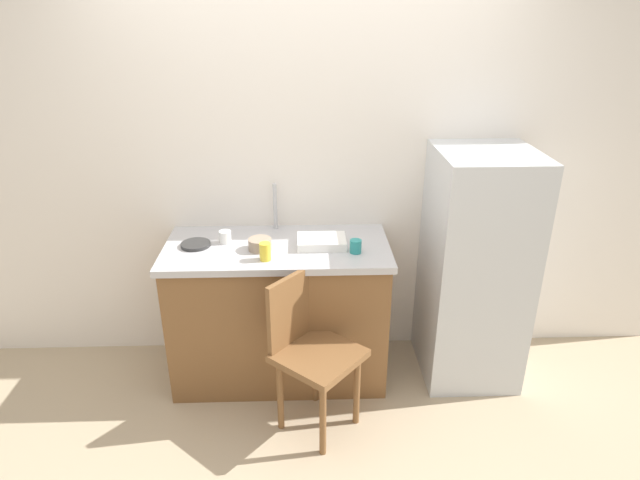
{
  "coord_description": "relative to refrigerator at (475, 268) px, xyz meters",
  "views": [
    {
      "loc": [
        -0.03,
        -2.22,
        2.2
      ],
      "look_at": [
        0.07,
        0.6,
        0.94
      ],
      "focal_mm": 30.23,
      "sensor_mm": 36.0,
      "label": 1
    }
  ],
  "objects": [
    {
      "name": "terracotta_bowl",
      "position": [
        -1.28,
        -0.06,
        0.21
      ],
      "size": [
        0.13,
        0.13,
        0.07
      ],
      "primitive_type": "cylinder",
      "color": "gray",
      "rests_on": "countertop"
    },
    {
      "name": "countertop",
      "position": [
        -1.19,
        0.0,
        0.15
      ],
      "size": [
        1.31,
        0.64,
        0.04
      ],
      "primitive_type": "cube",
      "color": "#B7B7BC",
      "rests_on": "cabinet_base"
    },
    {
      "name": "cup_yellow",
      "position": [
        -1.24,
        -0.19,
        0.22
      ],
      "size": [
        0.06,
        0.06,
        0.1
      ],
      "primitive_type": "cylinder",
      "color": "yellow",
      "rests_on": "countertop"
    },
    {
      "name": "ground_plane",
      "position": [
        -1.01,
        -0.65,
        -0.72
      ],
      "size": [
        8.0,
        8.0,
        0.0
      ],
      "primitive_type": "plane",
      "color": "tan"
    },
    {
      "name": "dish_tray",
      "position": [
        -0.93,
        -0.02,
        0.2
      ],
      "size": [
        0.28,
        0.2,
        0.05
      ],
      "primitive_type": "cube",
      "color": "white",
      "rests_on": "countertop"
    },
    {
      "name": "faucet",
      "position": [
        -1.2,
        0.25,
        0.32
      ],
      "size": [
        0.02,
        0.02,
        0.29
      ],
      "primitive_type": "cylinder",
      "color": "#B7B7BC",
      "rests_on": "countertop"
    },
    {
      "name": "back_wall",
      "position": [
        -1.01,
        0.35,
        0.57
      ],
      "size": [
        4.8,
        0.1,
        2.59
      ],
      "primitive_type": "cube",
      "color": "white",
      "rests_on": "ground_plane"
    },
    {
      "name": "cup_white",
      "position": [
        -1.49,
        0.04,
        0.21
      ],
      "size": [
        0.07,
        0.07,
        0.07
      ],
      "primitive_type": "cylinder",
      "color": "white",
      "rests_on": "countertop"
    },
    {
      "name": "hotplate",
      "position": [
        -1.66,
        0.0,
        0.18
      ],
      "size": [
        0.17,
        0.17,
        0.02
      ],
      "primitive_type": "cylinder",
      "color": "#2D2D2D",
      "rests_on": "countertop"
    },
    {
      "name": "cabinet_base",
      "position": [
        -1.19,
        0.0,
        -0.29
      ],
      "size": [
        1.27,
        0.6,
        0.85
      ],
      "primitive_type": "cube",
      "color": "brown",
      "rests_on": "ground_plane"
    },
    {
      "name": "cup_teal",
      "position": [
        -0.74,
        -0.12,
        0.21
      ],
      "size": [
        0.07,
        0.07,
        0.08
      ],
      "primitive_type": "cylinder",
      "color": "teal",
      "rests_on": "countertop"
    },
    {
      "name": "chair",
      "position": [
        -1.01,
        -0.46,
        -0.22
      ],
      "size": [
        0.56,
        0.56,
        0.89
      ],
      "rotation": [
        0.0,
        0.0,
        0.85
      ],
      "color": "brown",
      "rests_on": "ground_plane"
    },
    {
      "name": "refrigerator",
      "position": [
        0.0,
        0.0,
        0.0
      ],
      "size": [
        0.56,
        0.6,
        1.44
      ],
      "primitive_type": "cube",
      "color": "silver",
      "rests_on": "ground_plane"
    }
  ]
}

